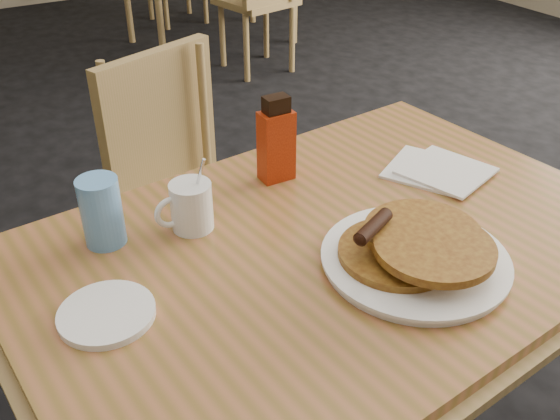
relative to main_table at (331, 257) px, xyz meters
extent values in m
cube|color=#9F6038|center=(0.00, 0.00, 0.02)|extent=(1.19, 0.85, 0.04)
cube|color=#9F7D4B|center=(0.00, 0.00, 0.01)|extent=(1.23, 0.89, 0.02)
cylinder|color=#9F7D4B|center=(0.48, 0.30, -0.35)|extent=(0.04, 0.04, 0.71)
cylinder|color=#9F7D4B|center=(0.82, 2.99, -0.35)|extent=(0.04, 0.04, 0.71)
cube|color=#9F7D4B|center=(-0.01, 0.65, -0.29)|extent=(0.50, 0.50, 0.04)
cube|color=#9F7D4B|center=(-0.01, 0.82, -0.05)|extent=(0.38, 0.17, 0.43)
cylinder|color=#9F7D4B|center=(-0.17, 0.49, -0.51)|extent=(0.04, 0.04, 0.40)
cylinder|color=#9F7D4B|center=(0.14, 0.80, -0.51)|extent=(0.04, 0.04, 0.40)
cylinder|color=#9F7D4B|center=(1.16, 3.76, -0.50)|extent=(0.04, 0.04, 0.41)
cube|color=#9F7D4B|center=(1.32, 2.66, -0.28)|extent=(0.47, 0.47, 0.04)
cylinder|color=#9F7D4B|center=(1.16, 2.50, -0.50)|extent=(0.04, 0.04, 0.41)
cylinder|color=#9F7D4B|center=(1.49, 2.82, -0.50)|extent=(0.04, 0.04, 0.41)
cylinder|color=white|center=(0.08, -0.14, 0.05)|extent=(0.31, 0.31, 0.02)
cylinder|color=white|center=(0.08, -0.14, 0.06)|extent=(0.32, 0.32, 0.01)
cylinder|color=olive|center=(0.05, -0.12, 0.07)|extent=(0.20, 0.20, 0.01)
cylinder|color=olive|center=(0.11, -0.12, 0.08)|extent=(0.20, 0.20, 0.01)
cylinder|color=olive|center=(0.08, -0.17, 0.10)|extent=(0.20, 0.20, 0.01)
cylinder|color=black|center=(0.01, -0.09, 0.12)|extent=(0.10, 0.06, 0.02)
cylinder|color=white|center=(-0.20, 0.16, 0.09)|extent=(0.08, 0.08, 0.09)
torus|color=white|center=(-0.24, 0.16, 0.09)|extent=(0.06, 0.01, 0.06)
cylinder|color=black|center=(-0.20, 0.16, 0.13)|extent=(0.07, 0.07, 0.01)
cylinder|color=silver|center=(-0.19, 0.16, 0.12)|extent=(0.03, 0.04, 0.13)
cube|color=maroon|center=(0.03, 0.24, 0.12)|extent=(0.07, 0.05, 0.15)
cube|color=black|center=(0.03, 0.24, 0.21)|extent=(0.05, 0.03, 0.03)
cube|color=silver|center=(0.32, 0.10, 0.05)|extent=(0.22, 0.22, 0.01)
cube|color=silver|center=(0.34, 0.07, 0.05)|extent=(0.21, 0.21, 0.01)
cylinder|color=#61A0E4|center=(-0.35, 0.20, 0.11)|extent=(0.07, 0.07, 0.13)
cylinder|color=white|center=(-0.42, 0.01, 0.05)|extent=(0.19, 0.19, 0.01)
camera|label=1|loc=(-0.56, -0.75, 0.70)|focal=40.00mm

